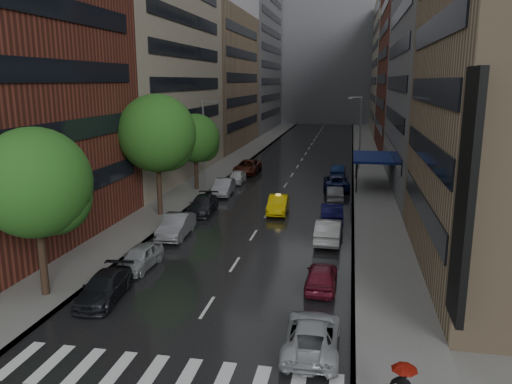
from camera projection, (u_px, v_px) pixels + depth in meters
ground at (180, 349)px, 20.83m from camera, size 220.00×220.00×0.00m
road at (300, 162)px, 68.76m from camera, size 14.00×140.00×0.01m
sidewalk_left at (237, 159)px, 70.38m from camera, size 4.00×140.00×0.15m
sidewalk_right at (367, 163)px, 67.11m from camera, size 4.00×140.00×0.15m
crosswalk at (168, 377)px, 18.88m from camera, size 13.15×2.80×0.01m
buildings_left at (211, 47)px, 76.42m from camera, size 8.00×108.00×38.00m
buildings_right at (415, 50)px, 69.17m from camera, size 8.05×109.10×36.00m
building_far at (328, 61)px, 130.45m from camera, size 40.00×14.00×32.00m
tree_near at (35, 183)px, 24.63m from camera, size 5.53×5.53×8.81m
tree_mid at (157, 133)px, 39.86m from camera, size 6.26×6.26×9.97m
tree_far at (195, 138)px, 49.83m from camera, size 4.88×4.88×7.78m
taxi at (278, 204)px, 42.20m from camera, size 1.75×4.57×1.48m
parked_cars_left at (211, 198)px, 44.51m from camera, size 2.71×41.35×1.61m
parked_cars_right at (332, 212)px, 39.74m from camera, size 2.93×43.61×1.61m
street_lamp_left at (205, 143)px, 49.92m from camera, size 1.74×0.22×9.00m
street_lamp_right at (360, 131)px, 61.50m from camera, size 1.74×0.22×9.00m
awning at (372, 157)px, 52.07m from camera, size 4.00×8.00×3.12m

